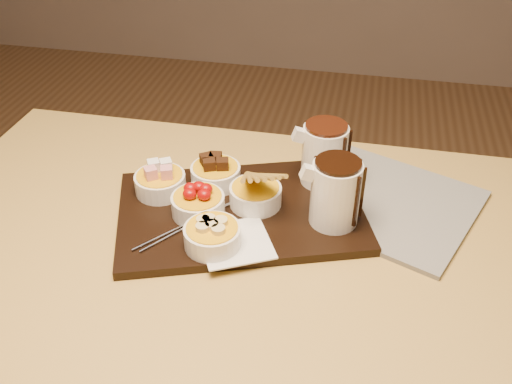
% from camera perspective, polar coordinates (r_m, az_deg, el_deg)
% --- Properties ---
extents(dining_table, '(1.20, 0.80, 0.75)m').
position_cam_1_polar(dining_table, '(1.11, -3.38, -8.65)').
color(dining_table, '#BE9846').
rests_on(dining_table, ground).
extents(serving_board, '(0.53, 0.44, 0.02)m').
position_cam_1_polar(serving_board, '(1.09, -1.54, -1.99)').
color(serving_board, black).
rests_on(serving_board, dining_table).
extents(napkin, '(0.16, 0.16, 0.00)m').
position_cam_1_polar(napkin, '(1.01, -2.06, -5.05)').
color(napkin, white).
rests_on(napkin, serving_board).
extents(bowl_marshmallows, '(0.10, 0.10, 0.04)m').
position_cam_1_polar(bowl_marshmallows, '(1.13, -9.54, 0.84)').
color(bowl_marshmallows, white).
rests_on(bowl_marshmallows, serving_board).
extents(bowl_cake, '(0.10, 0.10, 0.04)m').
position_cam_1_polar(bowl_cake, '(1.15, -4.05, 1.69)').
color(bowl_cake, white).
rests_on(bowl_cake, serving_board).
extents(bowl_strawberries, '(0.10, 0.10, 0.04)m').
position_cam_1_polar(bowl_strawberries, '(1.07, -5.81, -1.30)').
color(bowl_strawberries, white).
rests_on(bowl_strawberries, serving_board).
extents(bowl_biscotti, '(0.10, 0.10, 0.04)m').
position_cam_1_polar(bowl_biscotti, '(1.09, -0.05, -0.37)').
color(bowl_biscotti, white).
rests_on(bowl_biscotti, serving_board).
extents(bowl_bananas, '(0.10, 0.10, 0.04)m').
position_cam_1_polar(bowl_bananas, '(0.99, -4.38, -4.48)').
color(bowl_bananas, white).
rests_on(bowl_bananas, serving_board).
extents(pitcher_dark_chocolate, '(0.11, 0.11, 0.12)m').
position_cam_1_polar(pitcher_dark_chocolate, '(1.03, 7.94, -0.15)').
color(pitcher_dark_chocolate, silver).
rests_on(pitcher_dark_chocolate, serving_board).
extents(pitcher_milk_chocolate, '(0.11, 0.11, 0.12)m').
position_cam_1_polar(pitcher_milk_chocolate, '(1.13, 6.84, 3.70)').
color(pitcher_milk_chocolate, silver).
rests_on(pitcher_milk_chocolate, serving_board).
extents(fondue_skewers, '(0.22, 0.19, 0.01)m').
position_cam_1_polar(fondue_skewers, '(1.06, -6.23, -2.81)').
color(fondue_skewers, silver).
rests_on(fondue_skewers, serving_board).
extents(newspaper, '(0.46, 0.42, 0.01)m').
position_cam_1_polar(newspaper, '(1.16, 11.81, -0.64)').
color(newspaper, beige).
rests_on(newspaper, dining_table).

